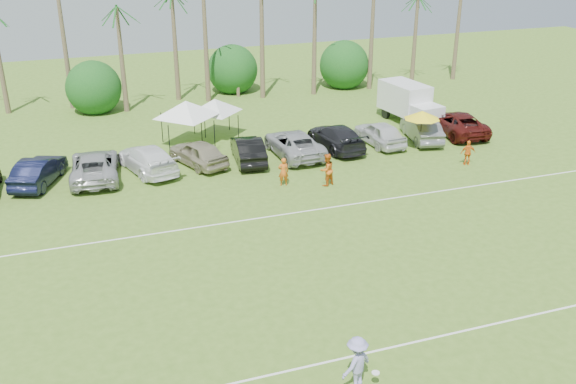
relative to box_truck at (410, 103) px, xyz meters
name	(u,v)px	position (x,y,z in m)	size (l,w,h in m)	color
field_lines	(286,276)	(-16.18, -18.28, -1.55)	(80.00, 12.10, 0.01)	white
palm_tree_4	(111,13)	(-20.18, 11.72, 5.93)	(2.40, 2.40, 8.90)	brown
palm_tree_5	(162,0)	(-16.18, 11.72, 6.80)	(2.40, 2.40, 9.90)	brown
palm_tree_8	(315,4)	(-3.18, 11.72, 5.93)	(2.40, 2.40, 8.90)	brown
bush_tree_1	(92,84)	(-22.18, 12.72, 0.24)	(4.00, 4.00, 4.00)	brown
bush_tree_2	(235,74)	(-10.18, 12.72, 0.24)	(4.00, 4.00, 4.00)	brown
bush_tree_3	(340,65)	(-0.18, 12.72, 0.24)	(4.00, 4.00, 4.00)	brown
sideline_player_a	(283,172)	(-12.93, -8.48, -0.71)	(0.61, 0.40, 1.68)	#D95E18
sideline_player_b	(327,170)	(-10.56, -9.31, -0.59)	(0.93, 0.73, 1.92)	orange
sideline_player_c	(468,153)	(-0.91, -9.14, -0.76)	(0.94, 0.39, 1.60)	orange
box_truck	(410,103)	(0.00, 0.00, 0.00)	(2.83, 5.86, 2.91)	silver
canopy_tent_left	(186,101)	(-16.84, 0.08, 1.65)	(4.62, 4.62, 3.74)	black
canopy_tent_right	(215,99)	(-14.57, 1.45, 1.23)	(4.01, 4.01, 3.25)	black
market_umbrella	(422,115)	(-2.27, -5.59, 0.85)	(2.40, 2.40, 2.68)	black
frisbee_player	(357,363)	(-16.28, -25.77, -0.58)	(1.45, 1.17, 1.94)	#9892CF
parked_car_1	(38,171)	(-26.34, -3.59, -0.75)	(1.71, 4.91, 1.62)	black
parked_car_2	(94,166)	(-23.20, -3.81, -0.75)	(2.68, 5.82, 1.62)	#A4A4A5
parked_car_3	(147,159)	(-20.06, -3.64, -0.75)	(2.26, 5.57, 1.62)	white
parked_car_4	(198,153)	(-16.92, -3.61, -0.75)	(1.91, 4.74, 1.62)	tan
parked_car_5	(248,150)	(-13.78, -4.04, -0.75)	(1.71, 4.91, 1.62)	black
parked_car_6	(294,144)	(-10.64, -3.93, -0.75)	(2.68, 5.82, 1.62)	#AAAAAC
parked_car_7	(336,137)	(-7.50, -3.55, -0.75)	(2.26, 5.57, 1.62)	black
parked_car_8	(380,133)	(-4.36, -3.78, -0.75)	(1.91, 4.74, 1.62)	silver
parked_car_9	(422,129)	(-1.22, -3.98, -0.75)	(1.71, 4.91, 1.62)	slate
parked_car_10	(457,123)	(1.92, -3.53, -0.75)	(2.68, 5.82, 1.62)	#4F1310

